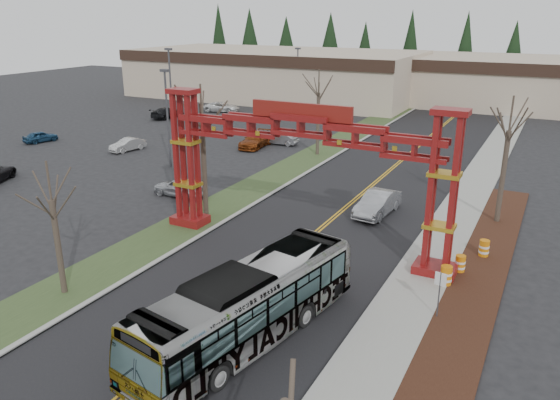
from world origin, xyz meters
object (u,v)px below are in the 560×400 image
Objects in this scene: parked_car_mid_b at (40,137)px; bare_tree_median_mid at (202,120)px; retail_building_east at (544,84)px; parked_car_near_a at (180,187)px; street_sign at (440,286)px; parked_car_near_b at (127,145)px; parked_car_far_a at (280,138)px; transit_bus at (248,305)px; bare_tree_median_near at (52,201)px; parked_car_far_b at (222,107)px; parked_car_mid_a at (256,140)px; barrel_mid at (460,264)px; gateway_arch at (301,149)px; light_pole_far at (298,75)px; barrel_north at (484,249)px; light_pole_mid at (171,84)px; bare_tree_right_far at (509,132)px; bare_tree_median_far at (319,93)px; barrel_south at (446,276)px; light_pole_near at (167,112)px; retail_building_west at (276,74)px; silver_sedan at (377,203)px; parked_car_far_c at (168,113)px.

parked_car_mid_b is 31.28m from bare_tree_median_mid.
parked_car_near_a is at bearing -111.12° from retail_building_east.
bare_tree_median_mid is at bearing 159.81° from street_sign.
parked_car_near_b is 15.70m from parked_car_far_a.
transit_bus is (-7.71, -71.81, -1.84)m from retail_building_east.
transit_bus is 1.76× the size of bare_tree_median_near.
bare_tree_median_mid is (21.82, -35.50, 5.96)m from parked_car_far_b.
street_sign is (24.06, -25.48, 0.91)m from parked_car_mid_a.
barrel_mid is at bearing 81.46° from parked_car_near_a.
light_pole_far is at bearing 115.74° from gateway_arch.
parked_car_far_a is 31.78m from barrel_mid.
parked_car_far_a reaches higher than barrel_north.
parked_car_far_b is 4.67× the size of barrel_north.
parked_car_mid_b is at bearing -127.47° from light_pole_mid.
barrel_mid is (-0.86, -8.86, -5.65)m from bare_tree_right_far.
parked_car_far_b is 53.42m from barrel_mid.
gateway_arch reaches higher than bare_tree_median_far.
barrel_north is at bearing 88.59° from parked_car_near_a.
barrel_south is 1.09× the size of barrel_mid.
parked_car_near_b is 0.40× the size of light_pole_mid.
light_pole_near is (18.82, -1.64, 4.42)m from parked_car_mid_b.
barrel_south is (38.77, -55.00, -3.20)m from retail_building_west.
silver_sedan is 1.24× the size of parked_car_far_a.
silver_sedan reaches higher than parked_car_far_b.
gateway_arch is at bearing 27.56° from parked_car_far_a.
parked_car_far_c is at bearing 153.15° from silver_sedan.
light_pole_near is 29.26m from barrel_mid.
retail_building_west is at bearing 108.83° from bare_tree_median_near.
bare_tree_right_far is (35.74, -3.99, 5.54)m from parked_car_near_b.
parked_car_near_b is 19.93m from bare_tree_median_far.
parked_car_far_b is 48.81m from bare_tree_right_far.
light_pole_mid reaches higher than parked_car_far_c.
transit_bus is at bearing 46.50° from parked_car_near_a.
bare_tree_median_mid reaches higher than transit_bus.
bare_tree_right_far reaches higher than transit_bus.
retail_building_west is 41.28× the size of barrel_south.
barrel_south is 1.90m from barrel_mid.
transit_bus reaches higher than parked_car_far_b.
bare_tree_median_far is 0.95× the size of light_pole_far.
retail_building_west is 5.30× the size of light_pole_far.
bare_tree_median_near is at bearing -90.00° from bare_tree_median_mid.
bare_tree_median_mid reaches higher than barrel_north.
parked_car_far_b reaches higher than barrel_north.
retail_building_east is at bearing 11.31° from retail_building_west.
bare_tree_median_mid is at bearing 90.00° from bare_tree_median_near.
parked_car_mid_a is at bearing -12.58° from light_pole_mid.
transit_bus is 1.38× the size of light_pole_far.
barrel_north is (35.74, -10.20, -0.09)m from parked_car_near_b.
gateway_arch reaches higher than light_pole_far.
retail_building_west is 35.05m from parked_car_far_a.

